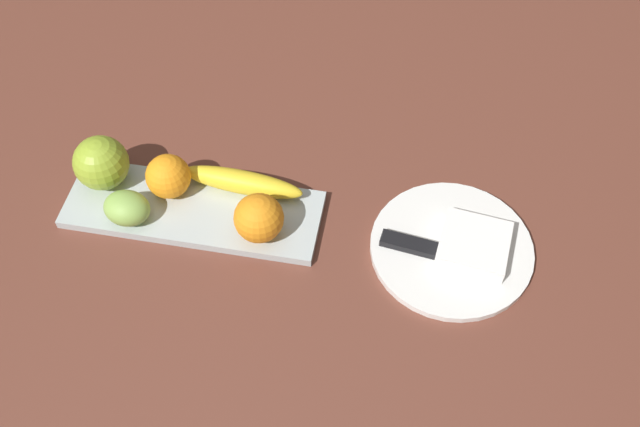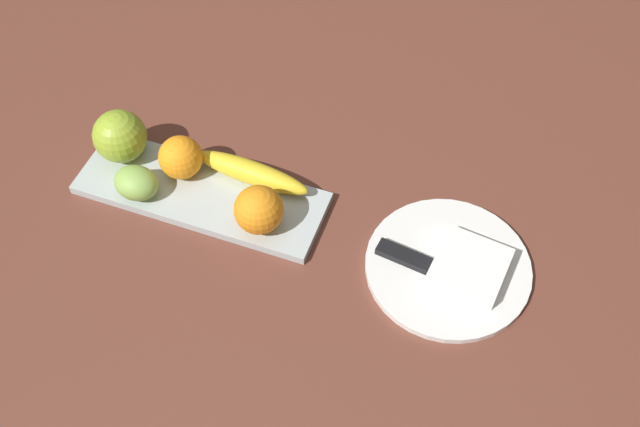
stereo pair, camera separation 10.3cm
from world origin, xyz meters
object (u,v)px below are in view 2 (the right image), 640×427
at_px(apple, 120,136).
at_px(dinner_plate, 448,267).
at_px(banana, 251,172).
at_px(orange_near_banana, 260,207).
at_px(grape_bunch, 136,183).
at_px(folded_napkin, 470,266).
at_px(fruit_tray, 201,193).
at_px(knife, 417,262).
at_px(orange_near_apple, 181,158).

bearing_deg(apple, dinner_plate, -2.79).
xyz_separation_m(banana, dinner_plate, (0.32, -0.05, -0.03)).
xyz_separation_m(orange_near_banana, grape_bunch, (-0.20, -0.01, -0.01)).
height_order(banana, folded_napkin, banana).
height_order(fruit_tray, knife, knife).
xyz_separation_m(grape_bunch, knife, (0.43, 0.02, -0.02)).
bearing_deg(orange_near_apple, knife, -5.72).
distance_m(fruit_tray, folded_napkin, 0.42).
distance_m(orange_near_apple, folded_napkin, 0.46).
distance_m(dinner_plate, folded_napkin, 0.03).
bearing_deg(apple, folded_napkin, -2.64).
bearing_deg(knife, orange_near_banana, -170.44).
relative_size(fruit_tray, orange_near_banana, 5.32).
xyz_separation_m(orange_near_apple, orange_near_banana, (0.15, -0.05, 0.00)).
bearing_deg(orange_near_banana, knife, 2.27).
distance_m(banana, orange_near_banana, 0.08).
xyz_separation_m(grape_bunch, dinner_plate, (0.48, 0.04, -0.03)).
distance_m(grape_bunch, dinner_plate, 0.48).
bearing_deg(banana, folded_napkin, 176.41).
bearing_deg(dinner_plate, knife, -162.15).
bearing_deg(apple, fruit_tray, -10.22).
bearing_deg(banana, orange_near_apple, 14.88).
distance_m(grape_bunch, folded_napkin, 0.51).
bearing_deg(banana, knife, 171.73).
xyz_separation_m(orange_near_apple, dinner_plate, (0.43, -0.02, -0.04)).
distance_m(orange_near_apple, grape_bunch, 0.08).
relative_size(apple, grape_bunch, 1.19).
bearing_deg(knife, grape_bunch, -169.82).
distance_m(banana, dinner_plate, 0.33).
bearing_deg(apple, grape_bunch, -46.82).
distance_m(folded_napkin, knife, 0.08).
xyz_separation_m(orange_near_apple, folded_napkin, (0.46, -0.02, -0.03)).
bearing_deg(orange_near_apple, grape_bunch, -127.06).
height_order(apple, dinner_plate, apple).
xyz_separation_m(apple, dinner_plate, (0.54, -0.03, -0.05)).
height_order(orange_near_apple, grape_bunch, orange_near_apple).
distance_m(orange_near_apple, knife, 0.39).
bearing_deg(banana, apple, 9.12).
bearing_deg(fruit_tray, orange_near_apple, 148.52).
distance_m(apple, dinner_plate, 0.54).
relative_size(apple, folded_napkin, 0.85).
distance_m(grape_bunch, knife, 0.44).
distance_m(orange_near_apple, dinner_plate, 0.44).
bearing_deg(grape_bunch, orange_near_banana, 3.63).
distance_m(banana, grape_bunch, 0.17).
height_order(apple, orange_near_banana, apple).
height_order(apple, folded_napkin, apple).
bearing_deg(banana, fruit_tray, 38.16).
bearing_deg(fruit_tray, apple, 169.78).
relative_size(apple, orange_near_apple, 1.23).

